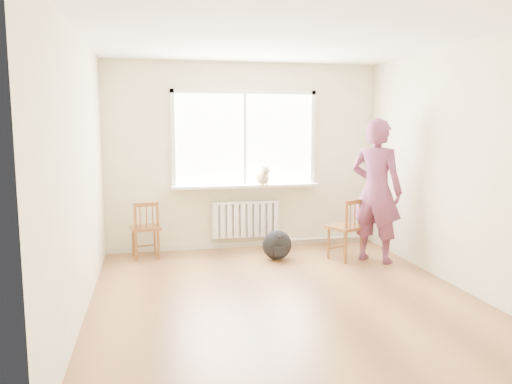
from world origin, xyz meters
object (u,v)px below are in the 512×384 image
chair_right (348,229)px  person (376,191)px  chair_left (146,230)px  cat (263,176)px  backpack (277,245)px

chair_right → person: size_ratio=0.44×
chair_left → cat: bearing=177.1°
chair_right → backpack: 0.98m
person → backpack: 1.50m
cat → backpack: cat is taller
chair_left → backpack: 1.79m
chair_left → cat: cat is taller
chair_left → person: person is taller
person → cat: (-1.32, 0.94, 0.13)m
chair_right → backpack: (-0.93, 0.23, -0.22)m
chair_right → person: 0.63m
chair_right → cat: cat is taller
chair_right → cat: 1.44m
backpack → person: bearing=-15.6°
chair_right → backpack: bearing=-38.4°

